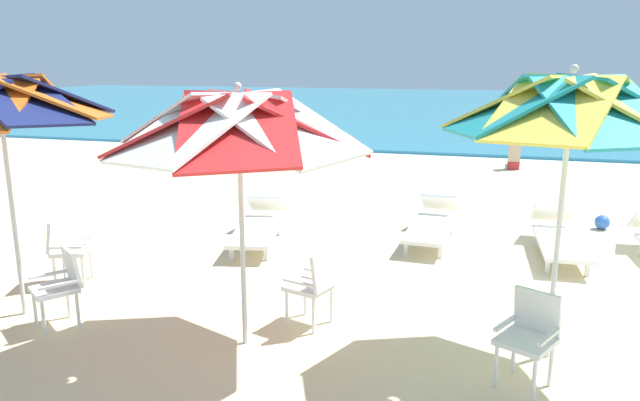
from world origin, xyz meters
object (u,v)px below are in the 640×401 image
(beach_umbrella_1, at_px, (239,124))
(beachgoer_seated, at_px, (514,157))
(plastic_chair_3, at_px, (66,247))
(plastic_chair_1, at_px, (314,283))
(plastic_chair_2, at_px, (60,283))
(plastic_chair_0, at_px, (529,333))
(sun_lounger_1, at_px, (559,237))
(sun_lounger_3, at_px, (259,226))
(beach_ball, at_px, (602,222))
(beach_umbrella_0, at_px, (571,108))
(sun_lounger_2, at_px, (432,223))

(beach_umbrella_1, bearing_deg, beachgoer_seated, 74.91)
(plastic_chair_3, distance_m, beachgoer_seated, 11.86)
(plastic_chair_1, distance_m, plastic_chair_3, 3.47)
(plastic_chair_2, bearing_deg, plastic_chair_0, 0.84)
(plastic_chair_2, height_order, sun_lounger_1, plastic_chair_2)
(beach_umbrella_1, bearing_deg, plastic_chair_0, -1.40)
(plastic_chair_0, height_order, sun_lounger_3, plastic_chair_0)
(plastic_chair_2, height_order, sun_lounger_3, plastic_chair_2)
(plastic_chair_2, height_order, plastic_chair_3, same)
(beach_ball, xyz_separation_m, beachgoer_seated, (-1.26, 5.69, 0.17))
(plastic_chair_3, bearing_deg, beach_umbrella_0, -4.24)
(sun_lounger_2, height_order, sun_lounger_3, same)
(beach_umbrella_0, relative_size, plastic_chair_2, 3.26)
(sun_lounger_2, bearing_deg, beach_umbrella_1, -110.34)
(beach_umbrella_1, relative_size, beach_ball, 10.63)
(beach_umbrella_1, distance_m, sun_lounger_3, 3.98)
(beach_umbrella_1, xyz_separation_m, plastic_chair_1, (0.57, 0.59, -1.77))
(plastic_chair_0, xyz_separation_m, beach_ball, (1.54, 5.63, -0.37))
(plastic_chair_2, distance_m, beachgoer_seated, 12.49)
(plastic_chair_1, bearing_deg, plastic_chair_0, -16.82)
(plastic_chair_1, bearing_deg, sun_lounger_2, 74.87)
(beach_umbrella_0, distance_m, plastic_chair_3, 6.19)
(plastic_chair_0, xyz_separation_m, plastic_chair_2, (-4.85, -0.07, 0.00))
(sun_lounger_3, bearing_deg, plastic_chair_1, -57.82)
(plastic_chair_0, distance_m, sun_lounger_2, 4.38)
(sun_lounger_3, bearing_deg, plastic_chair_2, -106.06)
(plastic_chair_3, height_order, sun_lounger_2, plastic_chair_3)
(plastic_chair_0, bearing_deg, plastic_chair_2, -179.16)
(plastic_chair_0, bearing_deg, beachgoer_seated, 88.58)
(plastic_chair_1, distance_m, sun_lounger_3, 3.17)
(plastic_chair_3, bearing_deg, sun_lounger_3, 52.54)
(plastic_chair_0, relative_size, plastic_chair_3, 1.00)
(plastic_chair_0, height_order, sun_lounger_2, plastic_chair_0)
(sun_lounger_2, bearing_deg, beach_umbrella_0, -68.00)
(plastic_chair_3, bearing_deg, beach_ball, 32.66)
(sun_lounger_1, height_order, sun_lounger_2, same)
(sun_lounger_1, relative_size, sun_lounger_3, 0.97)
(plastic_chair_2, height_order, beachgoer_seated, beachgoer_seated)
(beachgoer_seated, bearing_deg, sun_lounger_3, -117.44)
(plastic_chair_2, xyz_separation_m, plastic_chair_3, (-0.78, 1.10, 0.00))
(beach_umbrella_0, bearing_deg, plastic_chair_2, -172.51)
(plastic_chair_0, relative_size, sun_lounger_1, 0.40)
(sun_lounger_2, bearing_deg, beachgoer_seated, 78.08)
(sun_lounger_1, bearing_deg, beach_ball, 62.60)
(plastic_chair_1, relative_size, beachgoer_seated, 0.94)
(beach_umbrella_0, relative_size, sun_lounger_2, 1.30)
(plastic_chair_0, xyz_separation_m, plastic_chair_3, (-5.63, 1.03, 0.00))
(sun_lounger_3, height_order, beachgoer_seated, beachgoer_seated)
(plastic_chair_1, xyz_separation_m, beach_ball, (3.72, 4.97, -0.37))
(sun_lounger_3, bearing_deg, beach_umbrella_1, -71.24)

